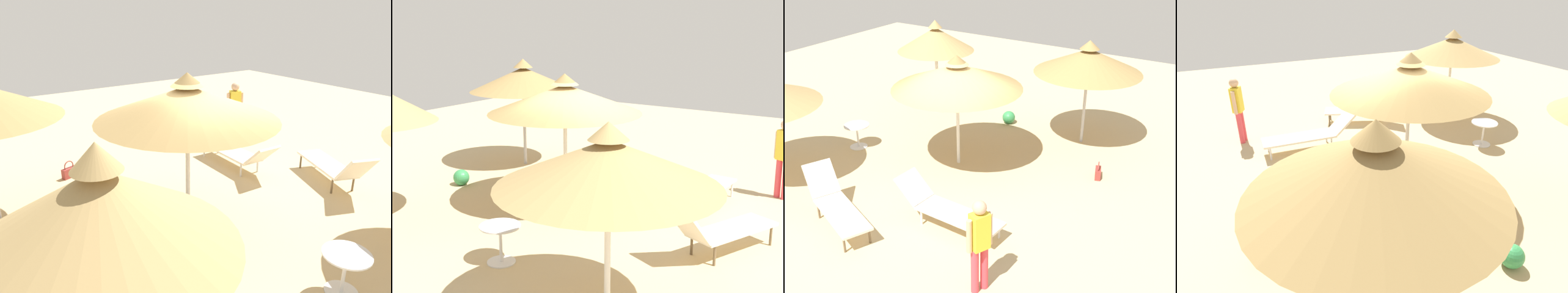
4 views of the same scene
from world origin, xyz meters
TOP-DOWN VIEW (x-y plane):
  - ground at (0.00, 0.00)m, footprint 24.00×24.00m
  - parasol_umbrella_far_right at (3.44, -1.84)m, footprint 2.68×2.68m
  - parasol_umbrella_far_left at (0.70, 0.19)m, footprint 3.00×3.00m
  - parasol_umbrella_center at (3.14, 2.65)m, footprint 2.19×2.19m
  - lounge_chair_back at (-1.62, -1.16)m, footprint 0.69×2.30m
  - lounge_chair_near_right at (-2.69, 0.72)m, footprint 1.32×2.14m
  - person_standing_edge at (-2.80, -2.67)m, footprint 0.44×0.31m
  - handbag at (1.81, -2.92)m, footprint 0.37×0.23m
  - side_table_round at (0.02, 2.85)m, footprint 0.64×0.64m
  - beach_ball at (3.46, 0.38)m, footprint 0.36×0.36m

SIDE VIEW (x-z plane):
  - ground at x=0.00m, z-range -0.10..0.00m
  - handbag at x=1.81m, z-range -0.07..0.33m
  - beach_ball at x=3.46m, z-range 0.00..0.36m
  - lounge_chair_back at x=-1.62m, z-range -0.02..0.83m
  - side_table_round at x=0.02m, z-range 0.11..0.73m
  - lounge_chair_near_right at x=-2.69m, z-range -0.03..0.92m
  - person_standing_edge at x=-2.80m, z-range 0.12..1.80m
  - parasol_umbrella_far_left at x=0.70m, z-range 0.85..3.51m
  - parasol_umbrella_center at x=3.14m, z-range 0.82..3.56m
  - parasol_umbrella_far_right at x=3.44m, z-range 0.84..3.54m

